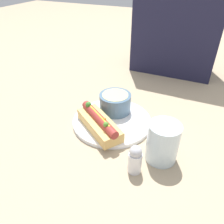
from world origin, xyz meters
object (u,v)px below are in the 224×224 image
object	(u,v)px
drinking_glass	(163,142)
salt_shaker	(135,159)
soup_bowl	(115,102)
hot_dog	(99,123)
spoon	(104,108)
seated_diner	(178,23)

from	to	relation	value
drinking_glass	salt_shaker	size ratio (longest dim) A/B	1.35
soup_bowl	drinking_glass	size ratio (longest dim) A/B	0.96
hot_dog	salt_shaker	size ratio (longest dim) A/B	2.28
spoon	salt_shaker	size ratio (longest dim) A/B	1.89
soup_bowl	seated_diner	bearing A→B (deg)	77.81
spoon	seated_diner	distance (m)	0.50
hot_dog	seated_diner	world-z (taller)	seated_diner
drinking_glass	salt_shaker	distance (m)	0.08
drinking_glass	seated_diner	distance (m)	0.59
spoon	hot_dog	bearing A→B (deg)	-165.46
hot_dog	drinking_glass	xyz separation A→B (m)	(0.19, -0.03, 0.02)
soup_bowl	salt_shaker	bearing A→B (deg)	-55.28
drinking_glass	seated_diner	bearing A→B (deg)	99.50
salt_shaker	soup_bowl	bearing A→B (deg)	124.72
salt_shaker	drinking_glass	bearing A→B (deg)	55.59
soup_bowl	spoon	distance (m)	0.05
spoon	soup_bowl	bearing A→B (deg)	-80.38
spoon	seated_diner	xyz separation A→B (m)	(0.13, 0.44, 0.20)
drinking_glass	hot_dog	bearing A→B (deg)	172.12
hot_dog	soup_bowl	world-z (taller)	same
hot_dog	soup_bowl	distance (m)	0.11
soup_bowl	drinking_glass	bearing A→B (deg)	-35.70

